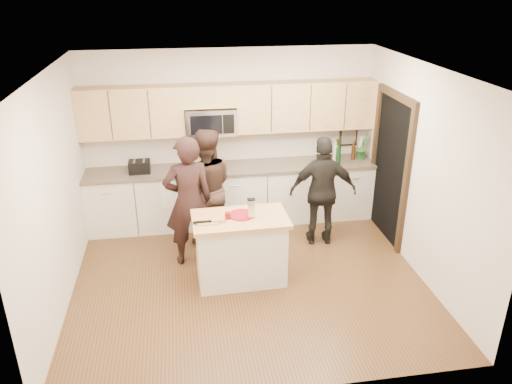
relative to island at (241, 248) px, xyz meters
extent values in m
plane|color=brown|center=(0.10, 0.00, -0.45)|extent=(4.50, 4.50, 0.00)
cube|color=beige|center=(0.10, 2.00, 0.90)|extent=(4.50, 0.02, 2.70)
cube|color=beige|center=(0.10, -2.00, 0.90)|extent=(4.50, 0.02, 2.70)
cube|color=beige|center=(-2.15, 0.00, 0.90)|extent=(0.02, 4.00, 2.70)
cube|color=beige|center=(2.35, 0.00, 0.90)|extent=(0.02, 4.00, 2.70)
cube|color=white|center=(0.10, 0.00, 2.25)|extent=(4.50, 4.00, 0.02)
cube|color=beige|center=(0.10, 1.69, 0.00)|extent=(4.50, 0.62, 0.90)
cube|color=brown|center=(0.10, 1.68, 0.47)|extent=(4.50, 0.66, 0.04)
cube|color=tan|center=(-1.37, 1.84, 1.37)|extent=(1.55, 0.33, 0.75)
cube|color=tan|center=(1.27, 1.84, 1.37)|extent=(2.17, 0.33, 0.75)
cube|color=tan|center=(-0.21, 1.84, 1.58)|extent=(0.78, 0.33, 0.33)
cube|color=silver|center=(-0.21, 1.80, 1.20)|extent=(0.76, 0.40, 0.40)
cube|color=black|center=(-0.29, 1.60, 1.20)|extent=(0.47, 0.01, 0.29)
cube|color=black|center=(0.04, 1.60, 1.20)|extent=(0.17, 0.01, 0.29)
cube|color=black|center=(2.34, 0.90, 0.60)|extent=(0.02, 1.05, 2.10)
cube|color=black|center=(2.32, 0.33, 0.60)|extent=(0.06, 0.10, 2.10)
cube|color=black|center=(2.32, 1.48, 0.60)|extent=(0.06, 0.10, 2.10)
cube|color=black|center=(2.32, 0.90, 1.70)|extent=(0.06, 1.25, 0.10)
cube|color=black|center=(2.05, 1.99, 0.83)|extent=(0.30, 0.03, 0.38)
cube|color=tan|center=(2.05, 1.97, 0.83)|extent=(0.24, 0.00, 0.32)
cube|color=white|center=(-0.85, 1.38, 0.25)|extent=(0.34, 0.01, 0.48)
cube|color=white|center=(-0.85, 1.67, 0.48)|extent=(0.34, 0.60, 0.01)
cube|color=beige|center=(0.00, 0.00, -0.03)|extent=(1.12, 0.67, 0.85)
cube|color=tan|center=(0.00, 0.00, 0.42)|extent=(1.22, 0.73, 0.05)
cylinder|color=maroon|center=(0.02, 0.05, 0.45)|extent=(0.33, 0.33, 0.02)
cube|color=silver|center=(0.14, -0.03, 0.57)|extent=(0.08, 0.06, 0.23)
cube|color=black|center=(0.14, -0.03, 0.70)|extent=(0.10, 0.06, 0.02)
cylinder|color=maroon|center=(-0.16, -0.02, 0.49)|extent=(0.07, 0.07, 0.09)
cube|color=tan|center=(-0.42, -0.08, 0.45)|extent=(0.26, 0.18, 0.02)
cube|color=black|center=(-0.48, -0.11, 0.47)|extent=(0.23, 0.04, 0.02)
cube|color=silver|center=(-0.28, -0.12, 0.47)|extent=(0.18, 0.03, 0.01)
cube|color=black|center=(-1.31, 1.67, 0.58)|extent=(0.32, 0.24, 0.18)
cube|color=silver|center=(-1.38, 1.67, 0.67)|extent=(0.03, 0.17, 0.00)
cube|color=silver|center=(-1.24, 1.67, 0.67)|extent=(0.03, 0.17, 0.00)
cylinder|color=black|center=(1.58, 1.71, 0.65)|extent=(0.07, 0.07, 0.33)
cylinder|color=#341B09|center=(1.79, 1.74, 0.66)|extent=(0.08, 0.08, 0.35)
cylinder|color=#B2A98C|center=(1.73, 1.63, 0.66)|extent=(0.07, 0.07, 0.34)
cylinder|color=black|center=(1.83, 1.77, 0.67)|extent=(0.07, 0.07, 0.37)
cylinder|color=#341B09|center=(2.06, 1.71, 0.64)|extent=(0.06, 0.06, 0.31)
cylinder|color=#B2A98C|center=(2.18, 1.75, 0.67)|extent=(0.07, 0.07, 0.36)
cylinder|color=black|center=(1.74, 1.51, 0.65)|extent=(0.07, 0.07, 0.33)
imported|color=#2A6A30|center=(2.20, 1.72, 0.69)|extent=(0.29, 0.29, 0.41)
imported|color=black|center=(-0.62, 0.57, 0.45)|extent=(0.72, 0.52, 1.81)
imported|color=#34211A|center=(-0.36, 1.06, 0.42)|extent=(0.88, 0.70, 1.75)
imported|color=black|center=(1.31, 0.80, 0.36)|extent=(1.00, 0.53, 1.63)
camera|label=1|loc=(-0.68, -5.54, 3.23)|focal=35.00mm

